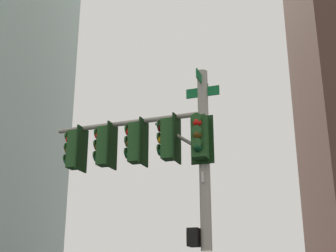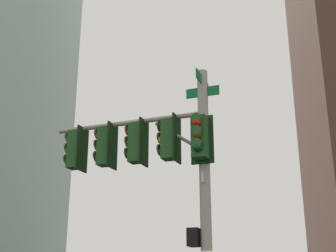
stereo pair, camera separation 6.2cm
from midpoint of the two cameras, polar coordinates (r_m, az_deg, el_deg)
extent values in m
cylinder|color=#9E998C|center=(11.07, 4.28, -9.75)|extent=(0.25, 0.25, 6.82)
cylinder|color=#9E998C|center=(12.32, -4.91, 0.37)|extent=(0.78, 3.94, 0.12)
cylinder|color=#9E998C|center=(11.72, 0.69, -1.00)|extent=(0.25, 1.04, 0.75)
cube|color=#0F6B33|center=(11.99, 3.91, 5.32)|extent=(0.99, 0.20, 0.24)
cube|color=#0F6B33|center=(11.87, 3.95, 4.00)|extent=(0.17, 0.83, 0.24)
cube|color=white|center=(11.21, 4.19, -6.20)|extent=(0.45, 0.10, 0.24)
cube|color=#1E4C1E|center=(11.73, 0.01, -1.59)|extent=(0.39, 0.39, 1.00)
cube|color=black|center=(11.67, 0.89, -1.49)|extent=(0.54, 0.13, 1.16)
sphere|color=#470A07|center=(11.90, -0.92, -0.31)|extent=(0.20, 0.20, 0.20)
cylinder|color=#1E4C1E|center=(11.95, -1.21, 0.07)|extent=(0.23, 0.08, 0.23)
sphere|color=#F29E0C|center=(11.80, -0.93, -1.69)|extent=(0.20, 0.20, 0.20)
cylinder|color=#1E4C1E|center=(11.85, -1.22, -1.30)|extent=(0.23, 0.08, 0.23)
sphere|color=#0A3819|center=(11.72, -0.93, -3.09)|extent=(0.20, 0.20, 0.20)
cylinder|color=#1E4C1E|center=(11.76, -1.23, -2.70)|extent=(0.23, 0.08, 0.23)
cube|color=#1E4C1E|center=(12.04, -3.86, -2.00)|extent=(0.39, 0.39, 1.00)
cube|color=black|center=(11.97, -3.03, -1.91)|extent=(0.54, 0.13, 1.16)
sphere|color=red|center=(12.22, -4.71, -0.75)|extent=(0.20, 0.20, 0.20)
cylinder|color=#1E4C1E|center=(12.27, -4.98, -0.38)|extent=(0.23, 0.08, 0.23)
sphere|color=#4C330A|center=(12.12, -4.75, -2.10)|extent=(0.20, 0.20, 0.20)
cylinder|color=#1E4C1E|center=(12.18, -5.02, -1.72)|extent=(0.23, 0.08, 0.23)
sphere|color=#0A3819|center=(12.04, -4.79, -3.46)|extent=(0.20, 0.20, 0.20)
cylinder|color=#1E4C1E|center=(12.09, -5.06, -3.08)|extent=(0.23, 0.08, 0.23)
cube|color=#1E4C1E|center=(12.41, -7.53, -2.39)|extent=(0.39, 0.39, 1.00)
cube|color=black|center=(12.32, -6.74, -2.31)|extent=(0.54, 0.13, 1.16)
sphere|color=red|center=(12.59, -8.30, -1.17)|extent=(0.20, 0.20, 0.20)
cylinder|color=#1E4C1E|center=(12.64, -8.54, -0.81)|extent=(0.23, 0.08, 0.23)
sphere|color=#4C330A|center=(12.50, -8.36, -2.48)|extent=(0.20, 0.20, 0.20)
cylinder|color=#1E4C1E|center=(12.55, -8.61, -2.11)|extent=(0.23, 0.08, 0.23)
sphere|color=#0A3819|center=(12.42, -8.43, -3.80)|extent=(0.20, 0.20, 0.20)
cylinder|color=#1E4C1E|center=(12.47, -8.67, -3.43)|extent=(0.23, 0.08, 0.23)
cube|color=#1E4C1E|center=(12.82, -10.97, -2.74)|extent=(0.39, 0.39, 1.00)
cube|color=black|center=(12.72, -10.23, -2.67)|extent=(0.54, 0.13, 1.16)
sphere|color=red|center=(13.00, -11.67, -1.55)|extent=(0.20, 0.20, 0.20)
cylinder|color=#1E4C1E|center=(13.06, -11.88, -1.20)|extent=(0.23, 0.08, 0.23)
sphere|color=#4C330A|center=(12.92, -11.75, -2.82)|extent=(0.20, 0.20, 0.20)
cylinder|color=#1E4C1E|center=(12.98, -11.97, -2.47)|extent=(0.23, 0.08, 0.23)
sphere|color=#0A3819|center=(12.84, -11.84, -4.11)|extent=(0.20, 0.20, 0.20)
cylinder|color=#1E4C1E|center=(12.90, -12.06, -3.74)|extent=(0.23, 0.08, 0.23)
cube|color=#1E4C1E|center=(11.14, 3.62, -1.34)|extent=(0.39, 0.39, 1.00)
cube|color=black|center=(11.31, 3.89, -1.62)|extent=(0.13, 0.54, 1.16)
sphere|color=red|center=(11.05, 3.29, 0.44)|extent=(0.20, 0.20, 0.20)
cylinder|color=#1E4C1E|center=(11.02, 3.18, 0.99)|extent=(0.08, 0.23, 0.23)
sphere|color=#4C330A|center=(10.95, 3.32, -1.04)|extent=(0.20, 0.20, 0.20)
cylinder|color=#1E4C1E|center=(10.92, 3.21, -0.49)|extent=(0.08, 0.23, 0.23)
sphere|color=#0A3819|center=(10.86, 3.35, -2.54)|extent=(0.20, 0.20, 0.20)
cylinder|color=#1E4C1E|center=(10.83, 3.24, -1.99)|extent=(0.08, 0.23, 0.23)
cube|color=black|center=(11.07, 2.95, -12.96)|extent=(0.40, 0.31, 0.40)
cube|color=#EA5914|center=(11.11, 2.26, -12.99)|extent=(0.25, 0.06, 0.28)
camera|label=1|loc=(0.03, -90.15, 0.05)|focal=51.86mm
camera|label=2|loc=(0.03, 89.85, -0.05)|focal=51.86mm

